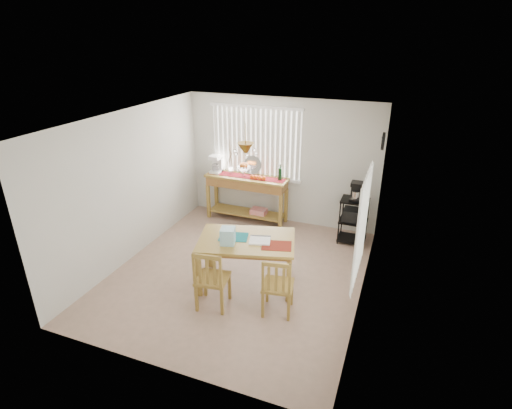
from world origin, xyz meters
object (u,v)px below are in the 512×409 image
at_px(dining_table, 247,244).
at_px(chair_right, 278,286).
at_px(wire_cart, 354,217).
at_px(cart_items, 356,191).
at_px(chair_left, 212,279).
at_px(sideboard, 247,188).

distance_m(dining_table, chair_right, 0.92).
relative_size(wire_cart, cart_items, 2.43).
xyz_separation_m(wire_cart, chair_left, (-1.61, -2.76, -0.05)).
distance_m(cart_items, chair_left, 3.25).
xyz_separation_m(sideboard, chair_right, (1.58, -2.74, -0.28)).
bearing_deg(sideboard, chair_right, -60.10).
xyz_separation_m(cart_items, dining_table, (-1.37, -2.01, -0.34)).
distance_m(sideboard, wire_cart, 2.27).
bearing_deg(cart_items, chair_left, -120.18).
xyz_separation_m(dining_table, chair_right, (0.69, -0.55, -0.25)).
relative_size(sideboard, dining_table, 1.04).
bearing_deg(wire_cart, cart_items, 90.00).
bearing_deg(wire_cart, sideboard, 175.10).
bearing_deg(dining_table, cart_items, 55.70).
distance_m(sideboard, dining_table, 2.37).
height_order(cart_items, chair_right, cart_items).
relative_size(wire_cart, chair_left, 0.91).
relative_size(wire_cart, dining_table, 0.52).
xyz_separation_m(sideboard, dining_table, (0.89, -2.19, -0.04)).
distance_m(sideboard, chair_left, 3.03).
bearing_deg(chair_left, sideboard, 102.38).
height_order(sideboard, chair_left, sideboard).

